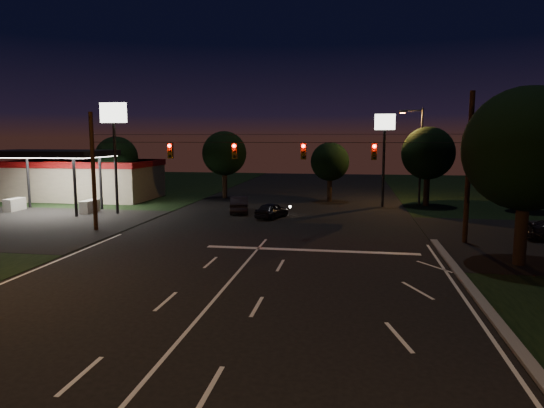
% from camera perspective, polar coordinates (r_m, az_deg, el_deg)
% --- Properties ---
extents(ground, '(140.00, 140.00, 0.00)m').
position_cam_1_polar(ground, '(17.23, -9.19, -13.71)').
color(ground, black).
rests_on(ground, ground).
extents(cross_street_left, '(20.00, 16.00, 0.02)m').
position_cam_1_polar(cross_street_left, '(40.59, -29.17, -2.11)').
color(cross_street_left, black).
rests_on(cross_street_left, ground).
extents(stop_bar, '(12.00, 0.50, 0.01)m').
position_cam_1_polar(stop_bar, '(27.48, 4.57, -5.44)').
color(stop_bar, silver).
rests_on(stop_bar, ground).
extents(utility_pole_right, '(0.30, 0.30, 9.00)m').
position_cam_1_polar(utility_pole_right, '(31.54, 21.70, -4.26)').
color(utility_pole_right, black).
rests_on(utility_pole_right, ground).
extents(utility_pole_left, '(0.28, 0.28, 8.00)m').
position_cam_1_polar(utility_pole_left, '(35.30, -19.97, -2.94)').
color(utility_pole_left, black).
rests_on(utility_pole_left, ground).
extents(signal_span, '(24.00, 0.40, 1.56)m').
position_cam_1_polar(signal_span, '(30.59, -0.40, 6.33)').
color(signal_span, black).
rests_on(signal_span, ground).
extents(gas_station, '(14.20, 16.10, 5.25)m').
position_cam_1_polar(gas_station, '(53.15, -21.26, 3.05)').
color(gas_station, gray).
rests_on(gas_station, ground).
extents(pole_sign_left_near, '(2.20, 0.30, 9.10)m').
position_cam_1_polar(pole_sign_left_near, '(41.85, -18.10, 8.36)').
color(pole_sign_left_near, black).
rests_on(pole_sign_left_near, ground).
extents(pole_sign_right, '(1.80, 0.30, 8.40)m').
position_cam_1_polar(pole_sign_right, '(45.25, 13.08, 7.54)').
color(pole_sign_right, black).
rests_on(pole_sign_right, ground).
extents(street_light_right_far, '(2.20, 0.35, 9.00)m').
position_cam_1_polar(street_light_right_far, '(47.55, 16.82, 6.21)').
color(street_light_right_far, black).
rests_on(street_light_right_far, ground).
extents(tree_right_near, '(6.00, 6.00, 8.76)m').
position_cam_1_polar(tree_right_near, '(26.65, 27.73, 5.60)').
color(tree_right_near, black).
rests_on(tree_right_near, ground).
extents(tree_far_a, '(4.20, 4.20, 6.42)m').
position_cam_1_polar(tree_far_a, '(50.92, -17.74, 5.14)').
color(tree_far_a, black).
rests_on(tree_far_a, ground).
extents(tree_far_b, '(4.60, 4.60, 6.98)m').
position_cam_1_polar(tree_far_b, '(51.06, -5.57, 5.88)').
color(tree_far_b, black).
rests_on(tree_far_b, ground).
extents(tree_far_c, '(3.80, 3.80, 5.86)m').
position_cam_1_polar(tree_far_c, '(48.38, 6.85, 4.91)').
color(tree_far_c, black).
rests_on(tree_far_c, ground).
extents(tree_far_d, '(4.80, 4.80, 7.30)m').
position_cam_1_polar(tree_far_d, '(46.81, 17.89, 5.63)').
color(tree_far_d, black).
rests_on(tree_far_d, ground).
extents(tree_far_e, '(4.00, 4.00, 6.18)m').
position_cam_1_polar(tree_far_e, '(46.72, 27.98, 4.22)').
color(tree_far_e, black).
rests_on(tree_far_e, ground).
extents(car_oncoming_a, '(2.55, 3.85, 1.22)m').
position_cam_1_polar(car_oncoming_a, '(38.22, -0.03, -0.75)').
color(car_oncoming_a, black).
rests_on(car_oncoming_a, ground).
extents(car_oncoming_b, '(2.31, 4.43, 1.39)m').
position_cam_1_polar(car_oncoming_b, '(41.10, -3.87, -0.04)').
color(car_oncoming_b, black).
rests_on(car_oncoming_b, ground).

